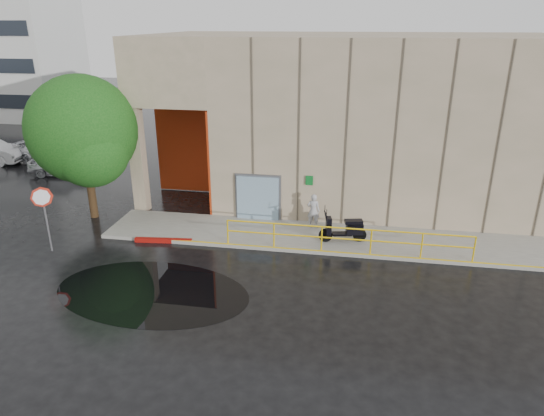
{
  "coord_description": "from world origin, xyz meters",
  "views": [
    {
      "loc": [
        4.28,
        -14.19,
        8.66
      ],
      "look_at": [
        1.35,
        3.0,
        1.86
      ],
      "focal_mm": 32.0,
      "sensor_mm": 36.0,
      "label": 1
    }
  ],
  "objects_px": {
    "scooter": "(344,222)",
    "car_c": "(53,153)",
    "person": "(313,211)",
    "stop_sign": "(43,205)",
    "tree_near": "(84,135)",
    "red_curb": "(163,240)",
    "car_a": "(62,165)"
  },
  "relations": [
    {
      "from": "stop_sign",
      "to": "red_curb",
      "type": "height_order",
      "value": "stop_sign"
    },
    {
      "from": "stop_sign",
      "to": "car_a",
      "type": "bearing_deg",
      "value": 105.27
    },
    {
      "from": "car_c",
      "to": "scooter",
      "type": "bearing_deg",
      "value": -108.37
    },
    {
      "from": "person",
      "to": "stop_sign",
      "type": "relative_size",
      "value": 0.57
    },
    {
      "from": "red_curb",
      "to": "car_a",
      "type": "xyz_separation_m",
      "value": [
        -9.37,
        7.88,
        0.55
      ]
    },
    {
      "from": "person",
      "to": "stop_sign",
      "type": "bearing_deg",
      "value": 26.79
    },
    {
      "from": "car_a",
      "to": "stop_sign",
      "type": "bearing_deg",
      "value": -158.03
    },
    {
      "from": "scooter",
      "to": "car_c",
      "type": "xyz_separation_m",
      "value": [
        -18.82,
        9.13,
        -0.34
      ]
    },
    {
      "from": "person",
      "to": "stop_sign",
      "type": "height_order",
      "value": "stop_sign"
    },
    {
      "from": "scooter",
      "to": "red_curb",
      "type": "bearing_deg",
      "value": 176.63
    },
    {
      "from": "person",
      "to": "scooter",
      "type": "xyz_separation_m",
      "value": [
        1.35,
        -1.27,
        0.1
      ]
    },
    {
      "from": "person",
      "to": "car_c",
      "type": "height_order",
      "value": "person"
    },
    {
      "from": "car_a",
      "to": "tree_near",
      "type": "xyz_separation_m",
      "value": [
        5.26,
        -5.87,
        3.31
      ]
    },
    {
      "from": "stop_sign",
      "to": "red_curb",
      "type": "relative_size",
      "value": 1.13
    },
    {
      "from": "car_a",
      "to": "tree_near",
      "type": "distance_m",
      "value": 8.55
    },
    {
      "from": "scooter",
      "to": "car_c",
      "type": "height_order",
      "value": "scooter"
    },
    {
      "from": "car_c",
      "to": "tree_near",
      "type": "bearing_deg",
      "value": -130.5
    },
    {
      "from": "person",
      "to": "red_curb",
      "type": "height_order",
      "value": "person"
    },
    {
      "from": "scooter",
      "to": "red_curb",
      "type": "height_order",
      "value": "scooter"
    },
    {
      "from": "car_c",
      "to": "stop_sign",
      "type": "bearing_deg",
      "value": -140.41
    },
    {
      "from": "scooter",
      "to": "red_curb",
      "type": "relative_size",
      "value": 0.83
    },
    {
      "from": "person",
      "to": "tree_near",
      "type": "xyz_separation_m",
      "value": [
        -10.12,
        -0.3,
        3.04
      ]
    },
    {
      "from": "scooter",
      "to": "stop_sign",
      "type": "relative_size",
      "value": 0.73
    },
    {
      "from": "person",
      "to": "car_c",
      "type": "xyz_separation_m",
      "value": [
        -17.47,
        7.87,
        -0.24
      ]
    },
    {
      "from": "person",
      "to": "car_c",
      "type": "bearing_deg",
      "value": -18.14
    },
    {
      "from": "car_c",
      "to": "tree_near",
      "type": "xyz_separation_m",
      "value": [
        7.35,
        -8.17,
        3.28
      ]
    },
    {
      "from": "person",
      "to": "scooter",
      "type": "distance_m",
      "value": 1.85
    },
    {
      "from": "car_a",
      "to": "car_c",
      "type": "distance_m",
      "value": 3.11
    },
    {
      "from": "car_c",
      "to": "tree_near",
      "type": "relative_size",
      "value": 0.72
    },
    {
      "from": "car_a",
      "to": "tree_near",
      "type": "height_order",
      "value": "tree_near"
    },
    {
      "from": "person",
      "to": "stop_sign",
      "type": "xyz_separation_m",
      "value": [
        -10.14,
        -3.83,
        1.05
      ]
    },
    {
      "from": "stop_sign",
      "to": "car_a",
      "type": "xyz_separation_m",
      "value": [
        -5.24,
        9.4,
        -1.32
      ]
    }
  ]
}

